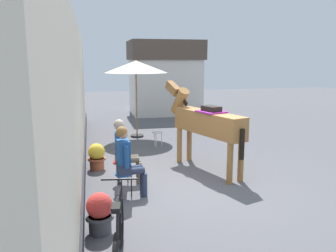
{
  "coord_description": "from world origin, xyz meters",
  "views": [
    {
      "loc": [
        -2.2,
        -6.78,
        2.6
      ],
      "look_at": [
        -0.4,
        1.2,
        1.05
      ],
      "focal_mm": 37.38,
      "sensor_mm": 36.0,
      "label": 1
    }
  ],
  "objects": [
    {
      "name": "ground_plane",
      "position": [
        0.0,
        3.0,
        0.0
      ],
      "size": [
        40.0,
        40.0,
        0.0
      ],
      "primitive_type": "plane",
      "color": "#56565B"
    },
    {
      "name": "pub_facade_wall",
      "position": [
        -2.55,
        1.5,
        1.54
      ],
      "size": [
        0.34,
        14.0,
        3.4
      ],
      "color": "beige",
      "rests_on": "ground_plane"
    },
    {
      "name": "distant_cottage",
      "position": [
        1.4,
        9.9,
        1.8
      ],
      "size": [
        3.4,
        2.6,
        3.5
      ],
      "color": "silver",
      "rests_on": "ground_plane"
    },
    {
      "name": "seated_visitor_near",
      "position": [
        -1.56,
        -0.39,
        0.78
      ],
      "size": [
        0.61,
        0.49,
        1.39
      ],
      "color": "#194C99",
      "rests_on": "ground_plane"
    },
    {
      "name": "seated_visitor_far",
      "position": [
        -1.54,
        0.39,
        0.78
      ],
      "size": [
        0.61,
        0.49,
        1.39
      ],
      "color": "red",
      "rests_on": "ground_plane"
    },
    {
      "name": "saddled_horse_center",
      "position": [
        0.43,
        0.94,
        1.16
      ],
      "size": [
        1.23,
        2.88,
        2.06
      ],
      "color": "#9E6B38",
      "rests_on": "ground_plane"
    },
    {
      "name": "flower_planter_near",
      "position": [
        -2.12,
        -1.73,
        0.33
      ],
      "size": [
        0.43,
        0.43,
        0.64
      ],
      "color": "#4C4C51",
      "rests_on": "ground_plane"
    },
    {
      "name": "flower_planter_far",
      "position": [
        -2.09,
        1.49,
        0.33
      ],
      "size": [
        0.43,
        0.43,
        0.64
      ],
      "color": "#A85638",
      "rests_on": "ground_plane"
    },
    {
      "name": "leaning_bicycle",
      "position": [
        -1.91,
        -2.69,
        0.4
      ],
      "size": [
        0.5,
        1.75,
        1.02
      ],
      "color": "black",
      "rests_on": "ground_plane"
    },
    {
      "name": "cafe_parasol",
      "position": [
        -0.65,
        4.92,
        2.36
      ],
      "size": [
        2.1,
        2.1,
        2.58
      ],
      "color": "black",
      "rests_on": "ground_plane"
    },
    {
      "name": "spare_stool_white",
      "position": [
        -0.23,
        3.39,
        0.4
      ],
      "size": [
        0.32,
        0.32,
        0.46
      ],
      "color": "white",
      "rests_on": "ground_plane"
    }
  ]
}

